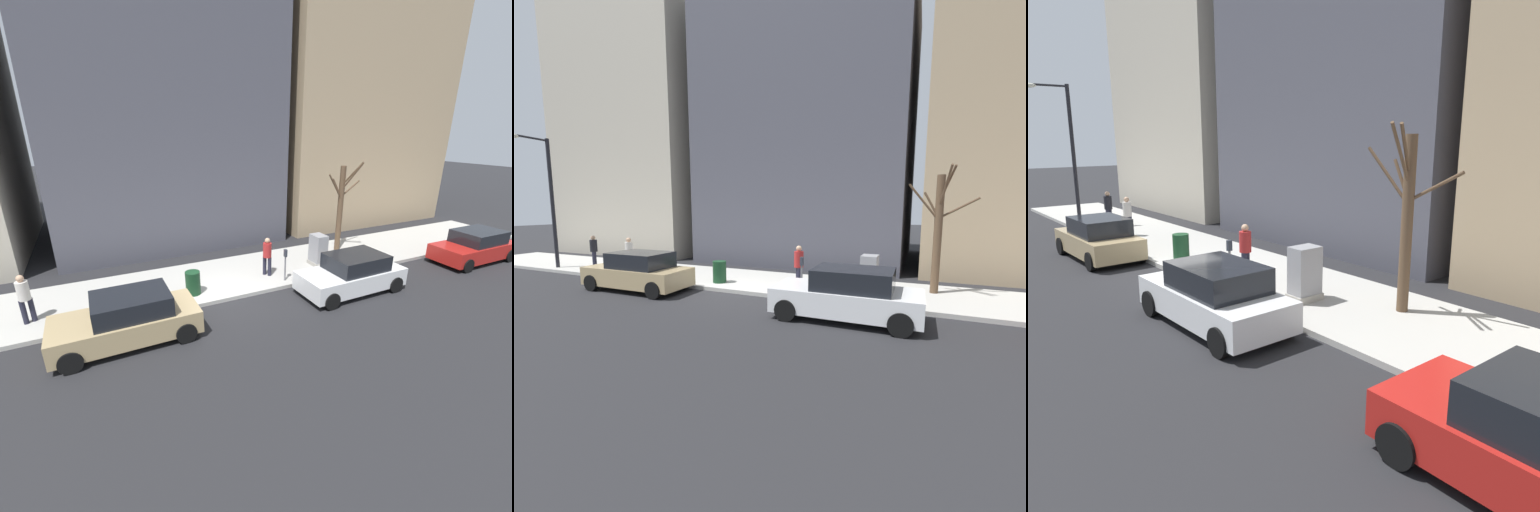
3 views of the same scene
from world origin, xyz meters
TOP-DOWN VIEW (x-y plane):
  - ground_plane at (0.00, 0.00)m, footprint 120.00×120.00m
  - sidewalk at (2.00, 0.00)m, footprint 4.00×36.00m
  - parked_car_red at (-1.25, -12.28)m, footprint 1.96×4.22m
  - parked_car_white at (-1.28, -4.74)m, footprint 1.96×4.22m
  - parked_car_tan at (-1.03, 3.53)m, footprint 1.96×4.22m
  - parking_meter at (0.45, -2.74)m, footprint 0.14×0.10m
  - utility_box at (1.30, -4.97)m, footprint 0.83×0.61m
  - bare_tree at (2.57, -7.12)m, footprint 1.34×2.31m
  - trash_bin at (0.90, 1.01)m, footprint 0.56×0.56m
  - pedestrian_near_meter at (1.27, -2.34)m, footprint 0.36×0.36m
  - pedestrian_midblock at (1.22, 6.36)m, footprint 0.36×0.38m
  - office_tower_left at (11.36, -12.41)m, footprint 11.72×11.72m
  - office_block_center at (11.28, 0.02)m, footprint 11.55×11.55m

SIDE VIEW (x-z plane):
  - ground_plane at x=0.00m, z-range 0.00..0.00m
  - sidewalk at x=2.00m, z-range 0.00..0.15m
  - trash_bin at x=0.90m, z-range 0.15..1.05m
  - parked_car_red at x=-1.25m, z-range -0.02..1.50m
  - parked_car_white at x=-1.28m, z-range -0.02..1.50m
  - parked_car_tan at x=-1.03m, z-range -0.02..1.50m
  - utility_box at x=1.30m, z-range 0.13..1.56m
  - parking_meter at x=0.45m, z-range 0.30..1.65m
  - pedestrian_near_meter at x=1.27m, z-range 0.26..1.92m
  - pedestrian_midblock at x=1.22m, z-range 0.26..1.92m
  - bare_tree at x=2.57m, z-range 0.19..4.69m
  - office_block_center at x=11.28m, z-range 0.00..15.79m
  - office_tower_left at x=11.36m, z-range 0.00..23.45m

